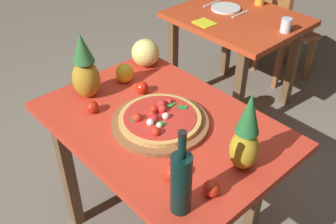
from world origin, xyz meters
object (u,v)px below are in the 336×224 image
Objects in this scene: melon at (145,53)px; bell_pepper at (125,73)px; background_table at (236,32)px; pizza_board at (160,123)px; knife_utensil at (240,14)px; dinner_plate at (226,8)px; napkin_folded at (204,23)px; tomato_by_bottle at (212,188)px; pineapple_right at (246,136)px; drinking_glass_water at (286,25)px; fork_utensil at (212,4)px; wine_bottle at (181,182)px; pizza at (159,118)px; tomato_near_board at (142,88)px; tomato_at_corner at (92,107)px; pineapple_left at (85,69)px; dining_chair at (281,27)px; display_table at (162,138)px; tomato_beside_pepper at (173,172)px.

bell_pepper is (0.06, -0.19, -0.03)m from melon.
pizza_board is at bearing -65.68° from background_table.
pizza_board is 2.51× the size of knife_utensil.
dinner_plate is (-0.24, 0.98, -0.07)m from melon.
tomato_by_bottle is at bearing -45.92° from napkin_folded.
pineapple_right is 1.62× the size of dinner_plate.
drinking_glass_water is 0.67m from fork_utensil.
tomato_by_bottle is 0.71× the size of drinking_glass_water.
drinking_glass_water is 0.43× the size of dinner_plate.
pizza is at bearing 147.41° from wine_bottle.
pizza_board is 6.92× the size of tomato_near_board.
pineapple_right reaches higher than tomato_at_corner.
drinking_glass_water is at bearing 98.18° from pizza_board.
pineapple_right is 1.78m from fork_utensil.
dinner_plate is at bearing 178.85° from drinking_glass_water.
pineapple_right is 2.25× the size of melon.
drinking_glass_water reaches higher than background_table.
tomato_at_corner reaches higher than dinner_plate.
pineapple_left is at bearing -165.70° from pizza_board.
dining_chair is at bearing 94.70° from bell_pepper.
bell_pepper is (0.02, 0.22, -0.11)m from pineapple_left.
knife_utensil is at bearing 0.00° from dinner_plate.
pineapple_left reaches higher than tomato_near_board.
drinking_glass_water reaches higher than dinner_plate.
tomato_at_corner is at bearing -67.25° from bell_pepper.
wine_bottle reaches higher than drinking_glass_water.
bell_pepper is 1.21m from dinner_plate.
drinking_glass_water is at bearing 32.97° from napkin_folded.
tomato_at_corner is 0.28m from tomato_near_board.
bell_pepper is at bearing 164.45° from pizza_board.
background_table is 1.46m from tomato_at_corner.
dining_chair reaches higher than display_table.
tomato_near_board is at bearing 176.45° from pineapple_right.
wine_bottle is 2.27× the size of melon.
tomato_by_bottle is 0.48× the size of napkin_folded.
drinking_glass_water is at bearing 85.71° from tomato_at_corner.
wine_bottle is (0.41, -0.26, 0.10)m from pizza.
napkin_folded is (-0.08, -0.88, 0.28)m from dining_chair.
wine_bottle reaches higher than tomato_at_corner.
tomato_beside_pepper is 1.54m from drinking_glass_water.
pizza_board is 4.77× the size of drinking_glass_water.
wine_bottle is at bearing 135.05° from dining_chair.
tomato_by_bottle is at bearing -66.13° from drinking_glass_water.
tomato_at_corner is (-0.29, -0.17, -0.01)m from pizza.
dining_chair is at bearing 88.40° from knife_utensil.
melon is (-0.47, 0.31, 0.07)m from pizza_board.
background_table is 0.42m from drinking_glass_water.
display_table is 10.84× the size of bell_pepper.
knife_utensil is at bearing 125.40° from tomato_by_bottle.
tomato_near_board is at bearing 150.83° from wine_bottle.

